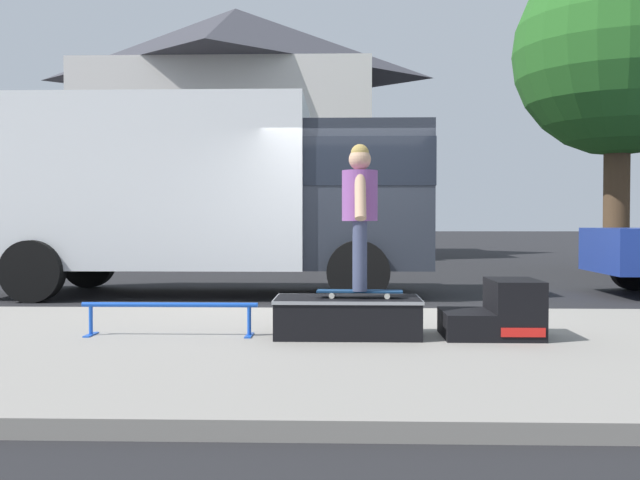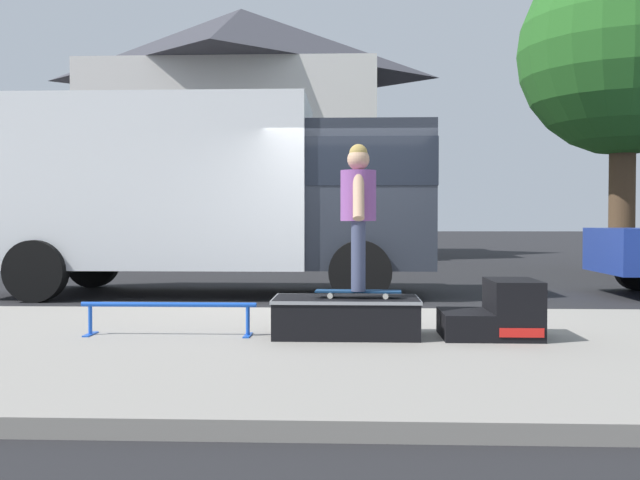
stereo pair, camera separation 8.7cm
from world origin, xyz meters
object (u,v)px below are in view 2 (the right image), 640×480
Objects in this scene: skateboard at (358,292)px; skater_kid at (358,204)px; street_tree_main at (636,58)px; skate_box at (346,315)px; grind_rail at (169,310)px; kicker_ramp at (498,313)px; box_truck at (213,188)px.

skater_kid is (0.00, 0.00, 0.80)m from skateboard.
skateboard is at bearing -122.42° from street_tree_main.
skateboard is (0.11, -0.02, 0.22)m from skate_box.
grind_rail is 0.23× the size of street_tree_main.
skate_box is 0.25m from skateboard.
grind_rail is 1.22× the size of skater_kid.
kicker_ramp is at bearing -116.84° from street_tree_main.
kicker_ramp is at bearing -54.04° from box_truck.
skateboard is 0.59× the size of skater_kid.
kicker_ramp is at bearing 0.47° from grind_rail.
skate_box is 1.69× the size of skateboard.
skateboard reaches higher than grind_rail.
kicker_ramp is 1.10× the size of skateboard.
box_truck is 10.22m from street_tree_main.
box_truck reaches higher than kicker_ramp.
skater_kid is at bearing -178.96° from kicker_ramp.
kicker_ramp is 0.53× the size of grind_rail.
kicker_ramp is (1.38, -0.00, 0.03)m from skate_box.
skate_box is at bearing 168.03° from skateboard.
skater_kid reaches higher than kicker_ramp.
kicker_ramp is 0.65× the size of skater_kid.
skateboard reaches higher than skate_box.
skateboard is 12.30m from street_tree_main.
kicker_ramp is 1.61m from skater_kid.
street_tree_main is (8.45, 4.87, 3.05)m from box_truck.
skateboard is at bearing -93.58° from skater_kid.
skate_box is at bearing 0.87° from grind_rail.
kicker_ramp is 6.16m from box_truck.
skateboard is 0.80m from skater_kid.
skater_kid is 0.19× the size of box_truck.
street_tree_main is at bearing 57.58° from skateboard.
skate_box is at bearing 168.03° from skater_kid.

